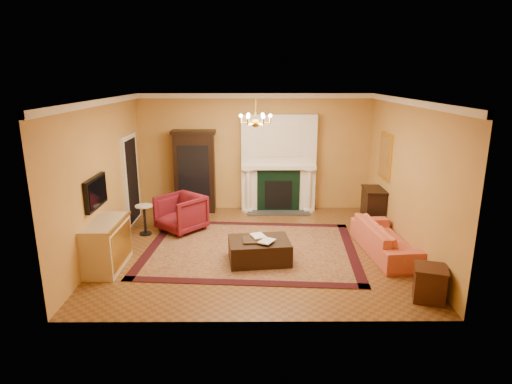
{
  "coord_description": "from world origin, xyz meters",
  "views": [
    {
      "loc": [
        -0.04,
        -8.2,
        3.42
      ],
      "look_at": [
        0.01,
        0.3,
        1.11
      ],
      "focal_mm": 30.0,
      "sensor_mm": 36.0,
      "label": 1
    }
  ],
  "objects_px": {
    "china_cabinet": "(195,173)",
    "commode": "(106,245)",
    "coral_sofa": "(387,234)",
    "pedestal_table": "(145,218)",
    "leather_ottoman": "(259,250)",
    "console_table": "(373,207)",
    "wingback_armchair": "(181,212)",
    "end_table": "(429,284)"
  },
  "relations": [
    {
      "from": "wingback_armchair",
      "to": "pedestal_table",
      "type": "relative_size",
      "value": 1.36
    },
    {
      "from": "commode",
      "to": "end_table",
      "type": "height_order",
      "value": "commode"
    },
    {
      "from": "pedestal_table",
      "to": "commode",
      "type": "distance_m",
      "value": 1.72
    },
    {
      "from": "wingback_armchair",
      "to": "leather_ottoman",
      "type": "xyz_separation_m",
      "value": [
        1.75,
        -1.69,
        -0.23
      ]
    },
    {
      "from": "end_table",
      "to": "console_table",
      "type": "distance_m",
      "value": 3.55
    },
    {
      "from": "china_cabinet",
      "to": "commode",
      "type": "distance_m",
      "value": 3.65
    },
    {
      "from": "pedestal_table",
      "to": "coral_sofa",
      "type": "distance_m",
      "value": 5.16
    },
    {
      "from": "pedestal_table",
      "to": "leather_ottoman",
      "type": "distance_m",
      "value": 2.92
    },
    {
      "from": "china_cabinet",
      "to": "coral_sofa",
      "type": "bearing_deg",
      "value": -35.4
    },
    {
      "from": "commode",
      "to": "coral_sofa",
      "type": "height_order",
      "value": "commode"
    },
    {
      "from": "coral_sofa",
      "to": "pedestal_table",
      "type": "bearing_deg",
      "value": 72.61
    },
    {
      "from": "china_cabinet",
      "to": "end_table",
      "type": "relative_size",
      "value": 3.81
    },
    {
      "from": "china_cabinet",
      "to": "console_table",
      "type": "height_order",
      "value": "china_cabinet"
    },
    {
      "from": "pedestal_table",
      "to": "coral_sofa",
      "type": "xyz_separation_m",
      "value": [
        5.05,
        -1.07,
        0.01
      ]
    },
    {
      "from": "end_table",
      "to": "console_table",
      "type": "bearing_deg",
      "value": 89.03
    },
    {
      "from": "pedestal_table",
      "to": "console_table",
      "type": "distance_m",
      "value": 5.27
    },
    {
      "from": "wingback_armchair",
      "to": "console_table",
      "type": "height_order",
      "value": "wingback_armchair"
    },
    {
      "from": "commode",
      "to": "console_table",
      "type": "height_order",
      "value": "commode"
    },
    {
      "from": "coral_sofa",
      "to": "end_table",
      "type": "distance_m",
      "value": 1.85
    },
    {
      "from": "china_cabinet",
      "to": "pedestal_table",
      "type": "distance_m",
      "value": 2.04
    },
    {
      "from": "commode",
      "to": "leather_ottoman",
      "type": "distance_m",
      "value": 2.82
    },
    {
      "from": "wingback_armchair",
      "to": "commode",
      "type": "xyz_separation_m",
      "value": [
        -1.05,
        -1.92,
        -0.01
      ]
    },
    {
      "from": "china_cabinet",
      "to": "leather_ottoman",
      "type": "relative_size",
      "value": 1.79
    },
    {
      "from": "china_cabinet",
      "to": "end_table",
      "type": "height_order",
      "value": "china_cabinet"
    },
    {
      "from": "console_table",
      "to": "coral_sofa",
      "type": "bearing_deg",
      "value": -92.94
    },
    {
      "from": "wingback_armchair",
      "to": "coral_sofa",
      "type": "xyz_separation_m",
      "value": [
        4.28,
        -1.3,
        -0.05
      ]
    },
    {
      "from": "wingback_armchair",
      "to": "coral_sofa",
      "type": "bearing_deg",
      "value": 24.53
    },
    {
      "from": "china_cabinet",
      "to": "console_table",
      "type": "distance_m",
      "value": 4.49
    },
    {
      "from": "end_table",
      "to": "leather_ottoman",
      "type": "xyz_separation_m",
      "value": [
        -2.65,
        1.45,
        -0.04
      ]
    },
    {
      "from": "coral_sofa",
      "to": "commode",
      "type": "bearing_deg",
      "value": 91.27
    },
    {
      "from": "coral_sofa",
      "to": "china_cabinet",
      "type": "bearing_deg",
      "value": 50.65
    },
    {
      "from": "pedestal_table",
      "to": "commode",
      "type": "bearing_deg",
      "value": -99.31
    },
    {
      "from": "pedestal_table",
      "to": "leather_ottoman",
      "type": "bearing_deg",
      "value": -30.12
    },
    {
      "from": "china_cabinet",
      "to": "coral_sofa",
      "type": "distance_m",
      "value": 5.03
    },
    {
      "from": "commode",
      "to": "wingback_armchair",
      "type": "bearing_deg",
      "value": 61.79
    },
    {
      "from": "wingback_armchair",
      "to": "console_table",
      "type": "relative_size",
      "value": 1.09
    },
    {
      "from": "china_cabinet",
      "to": "leather_ottoman",
      "type": "bearing_deg",
      "value": -64.56
    },
    {
      "from": "end_table",
      "to": "china_cabinet",
      "type": "bearing_deg",
      "value": 132.69
    },
    {
      "from": "wingback_armchair",
      "to": "console_table",
      "type": "bearing_deg",
      "value": 46.7
    },
    {
      "from": "leather_ottoman",
      "to": "pedestal_table",
      "type": "bearing_deg",
      "value": 142.83
    },
    {
      "from": "wingback_armchair",
      "to": "commode",
      "type": "bearing_deg",
      "value": -77.12
    },
    {
      "from": "leather_ottoman",
      "to": "commode",
      "type": "bearing_deg",
      "value": 177.72
    }
  ]
}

